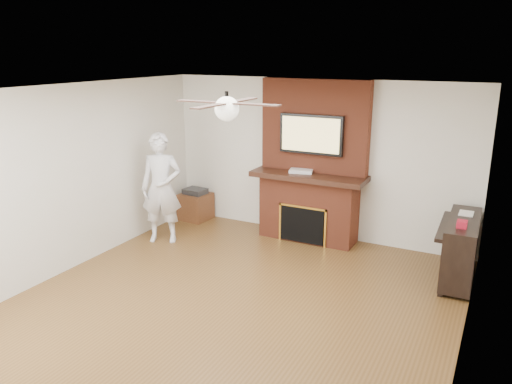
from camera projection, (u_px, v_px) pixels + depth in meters
The scene contains 13 objects.
room_shell at pixel (228, 206), 5.53m from camera, with size 5.36×5.86×2.86m.
fireplace at pixel (311, 177), 7.78m from camera, with size 1.78×0.64×2.50m.
tv at pixel (311, 134), 7.55m from camera, with size 1.00×0.08×0.60m.
ceiling_fan at pixel (227, 108), 5.23m from camera, with size 1.21×1.21×0.31m.
person at pixel (161, 188), 7.68m from camera, with size 0.63×0.42×1.72m, color silver.
side_table at pixel (196, 205), 8.86m from camera, with size 0.52×0.52×0.56m.
piano at pixel (460, 248), 6.45m from camera, with size 0.50×1.29×0.93m.
cable_box at pixel (301, 171), 7.72m from camera, with size 0.35×0.20×0.05m, color silver.
candle_orange at pixel (292, 237), 7.91m from camera, with size 0.06×0.06×0.12m, color red.
candle_green at pixel (307, 238), 7.88m from camera, with size 0.07×0.07×0.10m, color #548A37.
candle_cream at pixel (310, 239), 7.80m from camera, with size 0.08×0.08×0.12m, color beige.
candle_blue at pixel (320, 241), 7.77m from camera, with size 0.07×0.07×0.08m, color #315094.
candle_blue_extra at pixel (296, 237), 7.95m from camera, with size 0.07×0.07×0.08m, color teal.
Camera 1 is at (2.68, -4.55, 2.92)m, focal length 35.00 mm.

